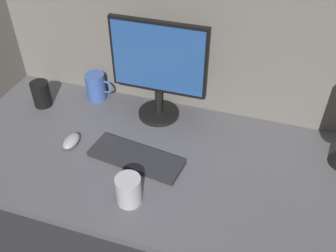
% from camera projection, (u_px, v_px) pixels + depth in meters
% --- Properties ---
extents(ground_plane, '(1.80, 0.80, 0.03)m').
position_uv_depth(ground_plane, '(162.00, 158.00, 1.50)').
color(ground_plane, '#515156').
extents(cubicle_wall_back, '(1.80, 0.05, 0.58)m').
position_uv_depth(cubicle_wall_back, '(190.00, 46.00, 1.58)').
color(cubicle_wall_back, slate).
rests_on(cubicle_wall_back, ground_plane).
extents(monitor, '(0.41, 0.18, 0.44)m').
position_uv_depth(monitor, '(158.00, 67.00, 1.55)').
color(monitor, black).
rests_on(monitor, ground_plane).
extents(keyboard, '(0.38, 0.18, 0.02)m').
position_uv_depth(keyboard, '(136.00, 158.00, 1.47)').
color(keyboard, '#262628').
rests_on(keyboard, ground_plane).
extents(mouse, '(0.06, 0.10, 0.03)m').
position_uv_depth(mouse, '(71.00, 141.00, 1.53)').
color(mouse, '#99999E').
rests_on(mouse, ground_plane).
extents(mug_steel, '(0.09, 0.09, 0.11)m').
position_uv_depth(mug_steel, '(129.00, 190.00, 1.29)').
color(mug_steel, '#B2B2B7').
rests_on(mug_steel, ground_plane).
extents(mug_ceramic_blue, '(0.13, 0.09, 0.13)m').
position_uv_depth(mug_ceramic_blue, '(96.00, 86.00, 1.75)').
color(mug_ceramic_blue, '#38569E').
rests_on(mug_ceramic_blue, ground_plane).
extents(mug_black_travel, '(0.08, 0.08, 0.12)m').
position_uv_depth(mug_black_travel, '(41.00, 94.00, 1.71)').
color(mug_black_travel, black).
rests_on(mug_black_travel, ground_plane).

